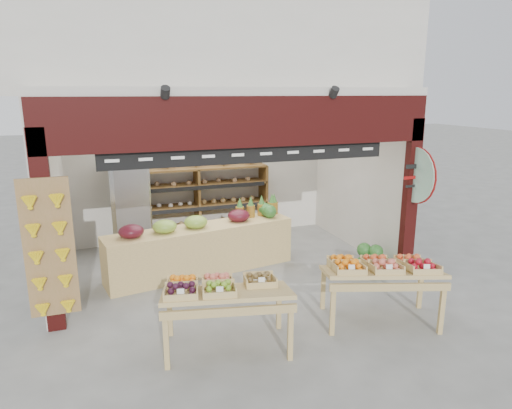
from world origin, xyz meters
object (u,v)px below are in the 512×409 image
object	(u,v)px
cardboard_stack	(152,260)
mid_counter	(201,247)
refrigerator	(131,204)
display_table_left	(218,289)
back_shelving	(197,188)
display_table_right	(381,268)
watermelon_pile	(374,263)

from	to	relation	value
cardboard_stack	mid_counter	world-z (taller)	mid_counter
refrigerator	mid_counter	world-z (taller)	refrigerator
display_table_left	refrigerator	bearing A→B (deg)	99.30
back_shelving	display_table_right	world-z (taller)	back_shelving
refrigerator	watermelon_pile	world-z (taller)	refrigerator
watermelon_pile	cardboard_stack	bearing A→B (deg)	161.28
mid_counter	watermelon_pile	xyz separation A→B (m)	(2.82, -1.01, -0.28)
cardboard_stack	display_table_right	bearing A→B (deg)	-45.40
mid_counter	back_shelving	bearing A→B (deg)	79.35
cardboard_stack	display_table_left	world-z (taller)	display_table_left
display_table_left	watermelon_pile	size ratio (longest dim) A/B	2.45
back_shelving	refrigerator	bearing A→B (deg)	-176.16
display_table_left	display_table_right	distance (m)	2.23
refrigerator	display_table_left	distance (m)	4.09
refrigerator	mid_counter	bearing A→B (deg)	-53.85
watermelon_pile	display_table_left	bearing A→B (deg)	-155.91
display_table_right	watermelon_pile	distance (m)	1.87
cardboard_stack	display_table_left	size ratio (longest dim) A/B	0.59
back_shelving	display_table_left	world-z (taller)	back_shelving
cardboard_stack	display_table_left	xyz separation A→B (m)	(0.48, -2.65, 0.52)
mid_counter	display_table_left	world-z (taller)	mid_counter
refrigerator	watermelon_pile	xyz separation A→B (m)	(3.83, -2.61, -0.76)
mid_counter	display_table_right	size ratio (longest dim) A/B	1.94
back_shelving	display_table_left	bearing A→B (deg)	-99.19
cardboard_stack	mid_counter	bearing A→B (deg)	-15.41
mid_counter	cardboard_stack	bearing A→B (deg)	164.59
back_shelving	mid_counter	size ratio (longest dim) A/B	0.89
mid_counter	refrigerator	bearing A→B (deg)	122.07
back_shelving	mid_counter	distance (m)	1.86
display_table_left	watermelon_pile	xyz separation A→B (m)	(3.17, 1.42, -0.59)
back_shelving	watermelon_pile	size ratio (longest dim) A/B	4.32
back_shelving	watermelon_pile	xyz separation A→B (m)	(2.50, -2.70, -0.96)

